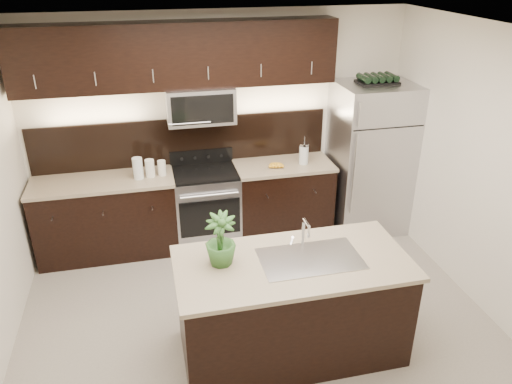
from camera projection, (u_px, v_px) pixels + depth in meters
ground at (259, 325)px, 4.81m from camera, size 4.50×4.50×0.00m
room_walls at (247, 166)px, 4.02m from camera, size 4.52×4.02×2.71m
counter_run at (189, 208)px, 6.00m from camera, size 3.51×0.65×0.94m
upper_fixtures at (181, 65)px, 5.41m from camera, size 3.49×0.40×1.66m
island at (291, 306)px, 4.33m from camera, size 1.96×0.96×0.94m
sink_faucet at (310, 257)px, 4.16m from camera, size 0.84×0.50×0.28m
refrigerator at (369, 158)px, 6.20m from camera, size 0.90×0.81×1.87m
wine_rack at (377, 79)px, 5.77m from camera, size 0.46×0.29×0.11m
plant at (220, 240)px, 4.01m from camera, size 0.30×0.30×0.45m
canisters at (147, 168)px, 5.62m from camera, size 0.37×0.14×0.25m
french_press at (304, 154)px, 5.98m from camera, size 0.12×0.12×0.34m
bananas at (272, 165)px, 5.91m from camera, size 0.21×0.18×0.06m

